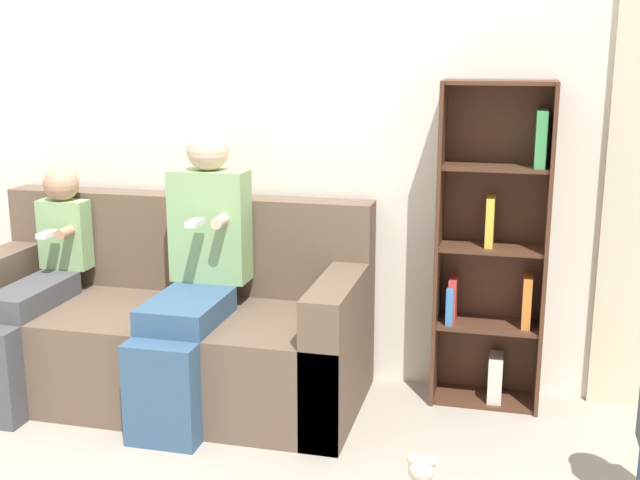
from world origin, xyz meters
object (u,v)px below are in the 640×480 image
object	(u,v)px
adult_seated	(194,272)
child_seated	(35,285)
bookshelf	(493,251)
couch	(166,331)

from	to	relation	value
adult_seated	child_seated	xyz separation A→B (m)	(-0.79, -0.05, -0.11)
adult_seated	child_seated	world-z (taller)	adult_seated
adult_seated	child_seated	bearing A→B (deg)	-176.42
child_seated	bookshelf	bearing A→B (deg)	12.41
couch	bookshelf	bearing A→B (deg)	11.38
couch	child_seated	size ratio (longest dim) A/B	1.77
couch	adult_seated	distance (m)	0.41
adult_seated	bookshelf	world-z (taller)	bookshelf
adult_seated	bookshelf	xyz separation A→B (m)	(1.31, 0.41, 0.07)
couch	child_seated	world-z (taller)	child_seated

